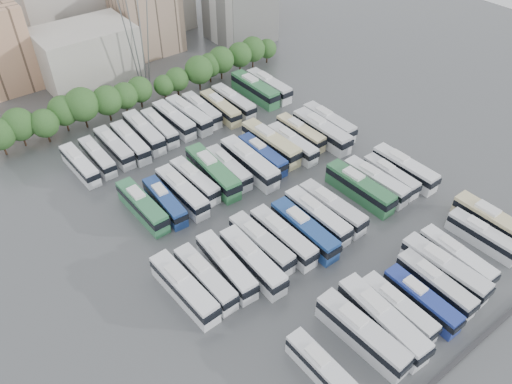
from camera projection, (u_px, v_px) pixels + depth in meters
ground at (283, 209)px, 79.13m from camera, size 220.00×220.00×0.00m
parapet at (462, 356)px, 58.93m from camera, size 56.00×0.50×0.50m
tree_line at (143, 87)px, 101.02m from camera, size 66.04×7.60×8.31m
city_buildings at (58, 31)px, 114.23m from camera, size 102.00×35.00×20.00m
electricity_pylon at (132, 1)px, 98.42m from camera, size 9.00×6.91×33.83m
bus_r0_s2 at (325, 371)px, 55.92m from camera, size 2.54×10.98×3.43m
bus_r0_s4 at (362, 333)px, 59.32m from camera, size 3.43×13.00×4.04m
bus_r0_s5 at (382, 320)px, 60.70m from camera, size 3.56×13.46×4.18m
bus_r0_s6 at (398, 308)px, 62.48m from camera, size 2.53×11.08×3.47m
bus_r0_s7 at (422, 300)px, 63.40m from camera, size 2.56×11.15×3.49m
bus_r0_s8 at (435, 284)px, 65.32m from camera, size 2.76×11.57×3.61m
bus_r0_s9 at (444, 269)px, 67.06m from camera, size 3.23×12.80×3.99m
bus_r0_s10 at (456, 257)px, 68.92m from camera, size 2.88×11.62×3.62m
bus_r0_s12 at (483, 236)px, 72.27m from camera, size 2.77×10.99×3.43m
bus_r0_s13 at (494, 223)px, 73.82m from camera, size 2.92×12.97×4.06m
bus_r1_s0 at (184, 288)px, 64.60m from camera, size 3.36×12.65×3.93m
bus_r1_s1 at (205, 278)px, 66.07m from camera, size 2.83×11.74×3.67m
bus_r1_s2 at (226, 266)px, 67.61m from camera, size 3.23×12.21×3.80m
bus_r1_s3 at (253, 261)px, 68.19m from camera, size 2.99×12.53×3.91m
bus_r1_s4 at (261, 243)px, 70.89m from camera, size 3.01×12.11×3.77m
bus_r1_s5 at (283, 237)px, 71.82m from camera, size 2.88×12.33×3.86m
bus_r1_s6 at (304, 230)px, 72.85m from camera, size 2.86×12.67×3.97m
bus_r1_s7 at (317, 216)px, 75.15m from camera, size 2.80×12.33×3.86m
bus_r1_s8 at (332, 208)px, 76.65m from camera, size 3.23×12.34×3.84m
bus_r1_s10 at (360, 187)px, 80.19m from camera, size 3.14×13.01×4.06m
bus_r1_s11 at (375, 181)px, 81.62m from camera, size 3.19×12.24×3.81m
bus_r1_s12 at (391, 176)px, 83.04m from camera, size 2.59×10.87×3.39m
bus_r1_s13 at (405, 168)px, 84.27m from camera, size 2.85×12.40×3.88m
bus_r2_s1 at (142, 206)px, 76.94m from camera, size 3.00×12.31×3.84m
bus_r2_s2 at (165, 201)px, 77.99m from camera, size 2.96×11.25×3.50m
bus_r2_s3 at (182, 192)px, 79.56m from camera, size 2.85×12.32×3.85m
bus_r2_s4 at (195, 180)px, 81.97m from camera, size 2.87×11.50×3.58m
bus_r2_s5 at (213, 172)px, 83.20m from camera, size 3.64×13.74×4.27m
bus_r2_s6 at (229, 167)px, 84.72m from camera, size 2.88×11.27×3.51m
bus_r2_s7 at (249, 162)px, 85.19m from camera, size 3.15×13.61×4.26m
bus_r2_s8 at (262, 155)px, 87.47m from camera, size 2.55×11.45×3.59m
bus_r2_s9 at (271, 143)px, 89.72m from camera, size 3.37×13.58×4.23m
bus_r2_s10 at (292, 143)px, 90.09m from camera, size 2.55×11.63×3.65m
bus_r2_s11 at (301, 133)px, 92.88m from camera, size 2.66×11.41×3.57m
bus_r2_s12 at (322, 131)px, 92.74m from camera, size 2.98×13.43×4.21m
bus_r2_s13 at (329, 122)px, 95.37m from camera, size 2.82×12.41×3.89m
bus_r3_s0 at (80, 165)px, 85.35m from camera, size 2.83×11.24×3.50m
bus_r3_s1 at (97, 157)px, 87.20m from camera, size 2.39×10.83×3.40m
bus_r3_s2 at (114, 147)px, 89.27m from camera, size 2.68×11.64×3.64m
bus_r3_s3 at (130, 142)px, 90.41m from camera, size 2.87×11.84×3.69m
bus_r3_s4 at (144, 132)px, 92.73m from camera, size 3.10×12.65×3.95m
bus_r3_s5 at (160, 127)px, 94.28m from camera, size 2.86×11.39×3.55m
bus_r3_s6 at (174, 119)px, 96.22m from camera, size 2.87×12.09×3.78m
bus_r3_s7 at (189, 115)px, 97.44m from camera, size 3.31×12.59×3.91m
bus_r3_s8 at (202, 110)px, 99.19m from camera, size 2.74×11.53×3.60m
bus_r3_s9 at (220, 108)px, 99.68m from camera, size 2.92×11.81×3.68m
bus_r3_s10 at (233, 102)px, 101.40m from camera, size 2.79×12.11×3.79m
bus_r3_s12 at (255, 89)px, 105.07m from camera, size 2.99×13.40×4.20m
bus_r3_s13 at (269, 86)px, 106.50m from camera, size 2.81×12.58×3.94m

